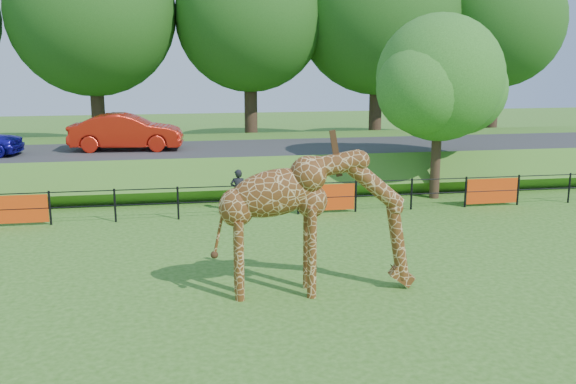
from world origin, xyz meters
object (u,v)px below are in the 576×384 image
car_red (126,132)px  tree_east (442,83)px  giraffe (316,223)px  visitor (238,191)px

car_red → tree_east: 12.66m
tree_east → giraffe: bearing=-126.7°
car_red → tree_east: size_ratio=0.67×
car_red → visitor: (4.05, -5.56, -1.42)m
visitor → giraffe: bearing=104.2°
car_red → visitor: size_ratio=3.04×
giraffe → car_red: (-5.08, 13.36, 0.51)m
car_red → tree_east: tree_east is taller
giraffe → tree_east: tree_east is taller
tree_east → car_red: bearing=158.3°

